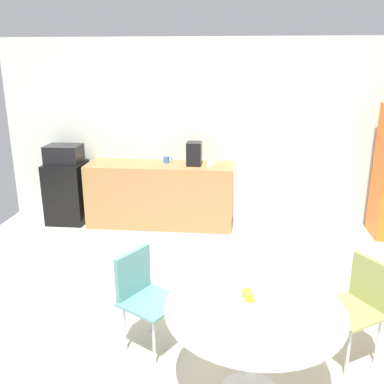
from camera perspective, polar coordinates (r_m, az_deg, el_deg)
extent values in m
plane|color=beige|center=(3.88, -0.59, -19.18)|extent=(6.00, 6.00, 0.00)
cube|color=silver|center=(6.19, 2.41, 7.96)|extent=(6.00, 0.10, 2.60)
cube|color=#9E7042|center=(6.13, -4.26, -0.36)|extent=(2.06, 0.60, 0.90)
cube|color=black|center=(6.50, -16.32, -0.05)|extent=(0.54, 0.54, 0.88)
cube|color=black|center=(6.36, -16.75, 4.87)|extent=(0.48, 0.38, 0.26)
cylinder|color=silver|center=(3.16, 8.05, -20.30)|extent=(0.08, 0.08, 0.71)
cylinder|color=white|center=(2.97, 8.33, -15.10)|extent=(1.20, 1.20, 0.03)
cylinder|color=silver|center=(3.60, 20.13, -19.51)|extent=(0.02, 0.02, 0.42)
cylinder|color=silver|center=(3.77, 16.53, -17.24)|extent=(0.02, 0.02, 0.42)
cylinder|color=silver|center=(3.80, 23.57, -17.75)|extent=(0.02, 0.02, 0.42)
cylinder|color=silver|center=(3.97, 20.00, -15.73)|extent=(0.02, 0.02, 0.42)
cube|color=#8C934C|center=(3.66, 20.43, -14.62)|extent=(0.58, 0.58, 0.03)
cube|color=#8C934C|center=(3.69, 22.83, -11.00)|extent=(0.24, 0.34, 0.38)
cylinder|color=silver|center=(3.70, -1.75, -17.12)|extent=(0.02, 0.02, 0.42)
cylinder|color=silver|center=(3.51, -5.09, -19.42)|extent=(0.02, 0.02, 0.42)
cylinder|color=silver|center=(3.87, -5.57, -15.49)|extent=(0.02, 0.02, 0.42)
cylinder|color=silver|center=(3.69, -8.97, -17.54)|extent=(0.02, 0.02, 0.42)
cube|color=teal|center=(3.57, -5.45, -14.38)|extent=(0.57, 0.57, 0.03)
cube|color=teal|center=(3.58, -7.87, -10.61)|extent=(0.23, 0.35, 0.38)
cylinder|color=silver|center=(2.95, 7.74, -14.20)|extent=(0.28, 0.28, 0.07)
sphere|color=orange|center=(2.88, 7.70, -14.08)|extent=(0.07, 0.07, 0.07)
sphere|color=#66B233|center=(2.92, 7.50, -13.66)|extent=(0.07, 0.07, 0.07)
sphere|color=orange|center=(2.96, 7.32, -13.17)|extent=(0.07, 0.07, 0.07)
sphere|color=#66B233|center=(2.91, 7.37, -13.67)|extent=(0.07, 0.07, 0.07)
cylinder|color=white|center=(5.83, 2.37, 3.84)|extent=(0.08, 0.08, 0.09)
torus|color=white|center=(5.83, 2.94, 3.87)|extent=(0.06, 0.01, 0.06)
cylinder|color=#3F66BF|center=(6.06, -3.46, 4.34)|extent=(0.08, 0.08, 0.09)
torus|color=#3F66BF|center=(6.05, -2.92, 4.38)|extent=(0.06, 0.01, 0.06)
cube|color=black|center=(5.91, 0.28, 5.15)|extent=(0.20, 0.24, 0.32)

